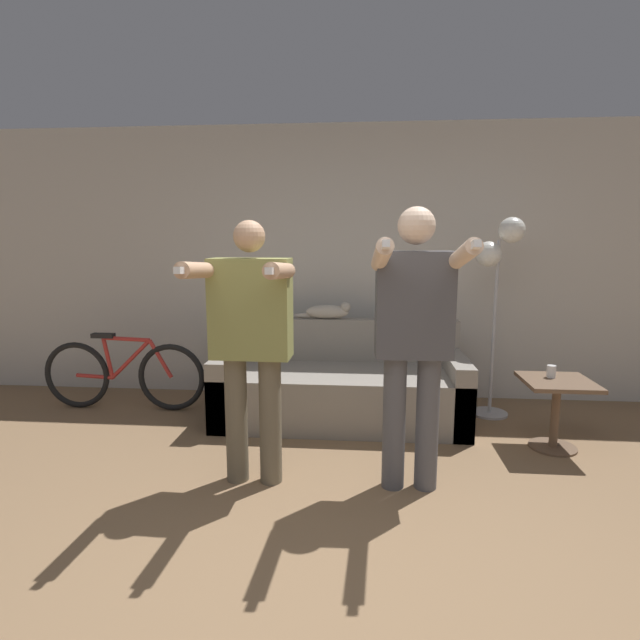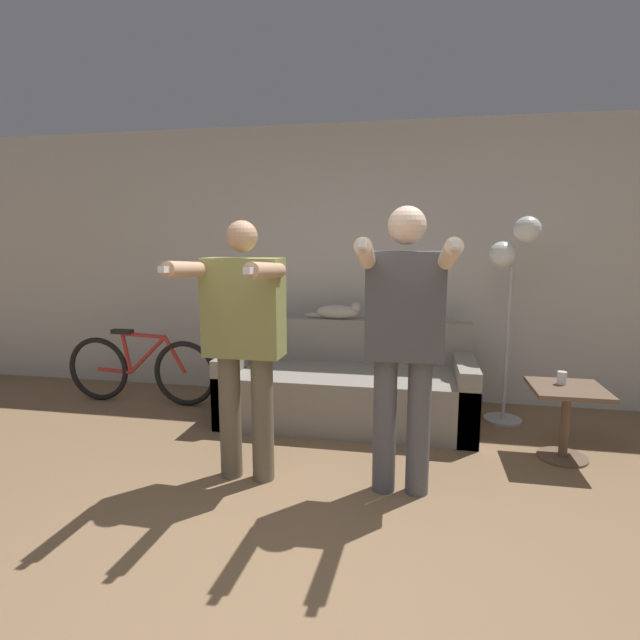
{
  "view_description": "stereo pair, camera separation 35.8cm",
  "coord_description": "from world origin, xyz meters",
  "px_view_note": "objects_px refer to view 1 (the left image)",
  "views": [
    {
      "loc": [
        0.13,
        -2.0,
        1.54
      ],
      "look_at": [
        -0.18,
        1.52,
        0.96
      ],
      "focal_mm": 28.0,
      "sensor_mm": 36.0,
      "label": 1
    },
    {
      "loc": [
        0.48,
        -1.95,
        1.54
      ],
      "look_at": [
        -0.18,
        1.52,
        0.96
      ],
      "focal_mm": 28.0,
      "sensor_mm": 36.0,
      "label": 2
    }
  ],
  "objects_px": {
    "bicycle": "(124,374)",
    "person_right": "(414,330)",
    "person_left": "(251,334)",
    "floor_lamp": "(499,263)",
    "cup": "(551,371)",
    "side_table": "(556,399)",
    "couch": "(340,388)",
    "cat": "(328,311)"
  },
  "relations": [
    {
      "from": "bicycle",
      "to": "person_right",
      "type": "bearing_deg",
      "value": -27.22
    },
    {
      "from": "person_right",
      "to": "bicycle",
      "type": "distance_m",
      "value": 2.85
    },
    {
      "from": "person_right",
      "to": "bicycle",
      "type": "relative_size",
      "value": 1.14
    },
    {
      "from": "person_left",
      "to": "person_right",
      "type": "bearing_deg",
      "value": 1.3
    },
    {
      "from": "floor_lamp",
      "to": "cup",
      "type": "height_order",
      "value": "floor_lamp"
    },
    {
      "from": "side_table",
      "to": "cup",
      "type": "distance_m",
      "value": 0.2
    },
    {
      "from": "person_right",
      "to": "cup",
      "type": "height_order",
      "value": "person_right"
    },
    {
      "from": "couch",
      "to": "person_left",
      "type": "xyz_separation_m",
      "value": [
        -0.5,
        -1.18,
        0.69
      ]
    },
    {
      "from": "person_left",
      "to": "couch",
      "type": "bearing_deg",
      "value": 68.41
    },
    {
      "from": "person_right",
      "to": "side_table",
      "type": "xyz_separation_m",
      "value": [
        1.12,
        0.7,
        -0.63
      ]
    },
    {
      "from": "person_right",
      "to": "bicycle",
      "type": "xyz_separation_m",
      "value": [
        -2.46,
        1.26,
        -0.68
      ]
    },
    {
      "from": "person_left",
      "to": "cup",
      "type": "xyz_separation_m",
      "value": [
        2.08,
        0.77,
        -0.39
      ]
    },
    {
      "from": "couch",
      "to": "cup",
      "type": "distance_m",
      "value": 1.66
    },
    {
      "from": "person_right",
      "to": "cat",
      "type": "distance_m",
      "value": 1.64
    },
    {
      "from": "cup",
      "to": "bicycle",
      "type": "xyz_separation_m",
      "value": [
        -3.55,
        0.49,
        -0.25
      ]
    },
    {
      "from": "person_left",
      "to": "bicycle",
      "type": "distance_m",
      "value": 2.04
    },
    {
      "from": "side_table",
      "to": "floor_lamp",
      "type": "bearing_deg",
      "value": 112.0
    },
    {
      "from": "bicycle",
      "to": "person_left",
      "type": "bearing_deg",
      "value": -40.65
    },
    {
      "from": "person_right",
      "to": "cup",
      "type": "relative_size",
      "value": 18.91
    },
    {
      "from": "person_right",
      "to": "floor_lamp",
      "type": "relative_size",
      "value": 1.0
    },
    {
      "from": "side_table",
      "to": "cat",
      "type": "bearing_deg",
      "value": 154.88
    },
    {
      "from": "couch",
      "to": "cat",
      "type": "relative_size",
      "value": 3.99
    },
    {
      "from": "bicycle",
      "to": "cat",
      "type": "bearing_deg",
      "value": 7.82
    },
    {
      "from": "side_table",
      "to": "person_left",
      "type": "bearing_deg",
      "value": -161.48
    },
    {
      "from": "cat",
      "to": "bicycle",
      "type": "distance_m",
      "value": 1.94
    },
    {
      "from": "bicycle",
      "to": "couch",
      "type": "bearing_deg",
      "value": -2.37
    },
    {
      "from": "floor_lamp",
      "to": "cup",
      "type": "distance_m",
      "value": 1.03
    },
    {
      "from": "cup",
      "to": "person_left",
      "type": "bearing_deg",
      "value": -159.65
    },
    {
      "from": "floor_lamp",
      "to": "bicycle",
      "type": "distance_m",
      "value": 3.45
    },
    {
      "from": "floor_lamp",
      "to": "person_left",
      "type": "bearing_deg",
      "value": -142.33
    },
    {
      "from": "cup",
      "to": "bicycle",
      "type": "bearing_deg",
      "value": 172.08
    },
    {
      "from": "floor_lamp",
      "to": "cup",
      "type": "bearing_deg",
      "value": -67.96
    },
    {
      "from": "side_table",
      "to": "bicycle",
      "type": "xyz_separation_m",
      "value": [
        -3.58,
        0.56,
        -0.05
      ]
    },
    {
      "from": "floor_lamp",
      "to": "side_table",
      "type": "relative_size",
      "value": 3.28
    },
    {
      "from": "couch",
      "to": "side_table",
      "type": "bearing_deg",
      "value": -16.6
    },
    {
      "from": "person_left",
      "to": "bicycle",
      "type": "xyz_separation_m",
      "value": [
        -1.47,
        1.26,
        -0.64
      ]
    },
    {
      "from": "person_left",
      "to": "side_table",
      "type": "distance_m",
      "value": 2.29
    },
    {
      "from": "person_left",
      "to": "side_table",
      "type": "xyz_separation_m",
      "value": [
        2.1,
        0.7,
        -0.58
      ]
    },
    {
      "from": "couch",
      "to": "cat",
      "type": "xyz_separation_m",
      "value": [
        -0.13,
        0.33,
        0.61
      ]
    },
    {
      "from": "person_left",
      "to": "floor_lamp",
      "type": "height_order",
      "value": "floor_lamp"
    },
    {
      "from": "person_right",
      "to": "side_table",
      "type": "distance_m",
      "value": 1.46
    },
    {
      "from": "person_left",
      "to": "person_right",
      "type": "distance_m",
      "value": 0.99
    }
  ]
}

